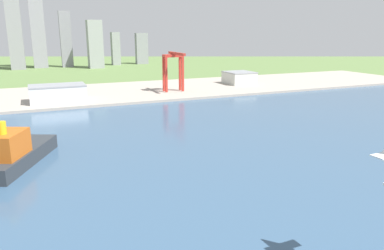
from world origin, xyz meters
The scene contains 8 objects.
ground_plane centered at (0.00, 300.00, 0.00)m, with size 2400.00×2400.00×0.00m, color #5E7B42.
water_bay centered at (0.00, 240.00, 0.07)m, with size 840.00×360.00×0.15m, color #385675.
industrial_pier centered at (0.00, 490.00, 1.25)m, with size 840.00×140.00×2.50m, color #A89D8F.
container_barge centered at (-65.71, 286.83, 7.09)m, with size 38.64×58.87×25.03m.
port_crane_red centered at (84.50, 463.34, 32.14)m, with size 21.15×42.80×41.95m.
warehouse_main centered at (-34.52, 450.68, 10.24)m, with size 49.26×29.52×15.43m.
warehouse_annex centered at (180.75, 489.48, 9.89)m, with size 32.66×34.43×14.74m.
distant_skyline centered at (-39.95, 826.40, 58.34)m, with size 343.86×78.56×148.66m.
Camera 1 is at (-54.57, 93.86, 64.92)m, focal length 34.49 mm.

